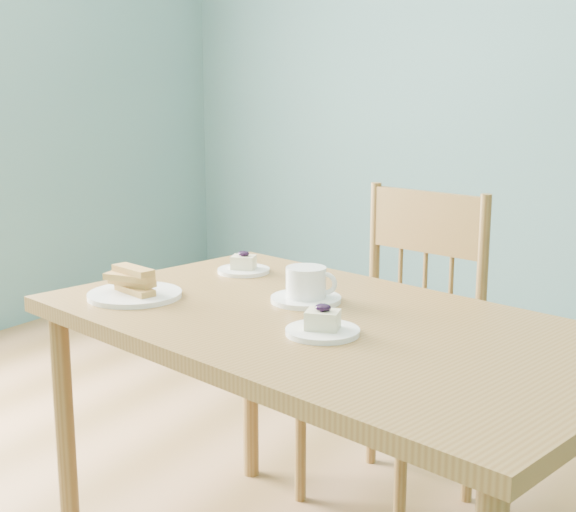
{
  "coord_description": "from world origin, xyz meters",
  "views": [
    {
      "loc": [
        0.61,
        -1.51,
        1.15
      ],
      "look_at": [
        -0.3,
        -0.05,
        0.78
      ],
      "focal_mm": 50.0,
      "sensor_mm": 36.0,
      "label": 1
    }
  ],
  "objects_px": {
    "biscotti_plate": "(135,288)",
    "cheesecake_plate_near": "(323,327)",
    "dining_chair": "(396,346)",
    "coffee_cup": "(307,287)",
    "cheesecake_plate_far": "(244,267)",
    "dining_table": "(328,349)"
  },
  "relations": [
    {
      "from": "dining_table",
      "to": "coffee_cup",
      "type": "height_order",
      "value": "coffee_cup"
    },
    {
      "from": "cheesecake_plate_far",
      "to": "coffee_cup",
      "type": "relative_size",
      "value": 0.85
    },
    {
      "from": "dining_table",
      "to": "cheesecake_plate_far",
      "type": "bearing_deg",
      "value": 159.59
    },
    {
      "from": "dining_chair",
      "to": "cheesecake_plate_far",
      "type": "height_order",
      "value": "dining_chair"
    },
    {
      "from": "cheesecake_plate_far",
      "to": "biscotti_plate",
      "type": "relative_size",
      "value": 0.63
    },
    {
      "from": "dining_table",
      "to": "biscotti_plate",
      "type": "distance_m",
      "value": 0.48
    },
    {
      "from": "cheesecake_plate_near",
      "to": "biscotti_plate",
      "type": "relative_size",
      "value": 0.68
    },
    {
      "from": "cheesecake_plate_near",
      "to": "dining_chair",
      "type": "bearing_deg",
      "value": 100.89
    },
    {
      "from": "cheesecake_plate_near",
      "to": "coffee_cup",
      "type": "xyz_separation_m",
      "value": [
        -0.15,
        0.19,
        0.02
      ]
    },
    {
      "from": "coffee_cup",
      "to": "cheesecake_plate_far",
      "type": "bearing_deg",
      "value": 134.31
    },
    {
      "from": "cheesecake_plate_near",
      "to": "biscotti_plate",
      "type": "distance_m",
      "value": 0.51
    },
    {
      "from": "dining_table",
      "to": "coffee_cup",
      "type": "bearing_deg",
      "value": 151.49
    },
    {
      "from": "coffee_cup",
      "to": "biscotti_plate",
      "type": "distance_m",
      "value": 0.4
    },
    {
      "from": "dining_table",
      "to": "biscotti_plate",
      "type": "height_order",
      "value": "biscotti_plate"
    },
    {
      "from": "dining_chair",
      "to": "coffee_cup",
      "type": "xyz_separation_m",
      "value": [
        -0.03,
        -0.44,
        0.26
      ]
    },
    {
      "from": "cheesecake_plate_near",
      "to": "coffee_cup",
      "type": "bearing_deg",
      "value": 128.07
    },
    {
      "from": "dining_table",
      "to": "biscotti_plate",
      "type": "relative_size",
      "value": 6.37
    },
    {
      "from": "cheesecake_plate_far",
      "to": "coffee_cup",
      "type": "distance_m",
      "value": 0.33
    },
    {
      "from": "coffee_cup",
      "to": "cheesecake_plate_near",
      "type": "bearing_deg",
      "value": -68.15
    },
    {
      "from": "dining_table",
      "to": "cheesecake_plate_near",
      "type": "relative_size",
      "value": 9.37
    },
    {
      "from": "biscotti_plate",
      "to": "cheesecake_plate_near",
      "type": "bearing_deg",
      "value": -1.77
    },
    {
      "from": "dining_table",
      "to": "coffee_cup",
      "type": "xyz_separation_m",
      "value": [
        -0.11,
        0.09,
        0.1
      ]
    }
  ]
}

